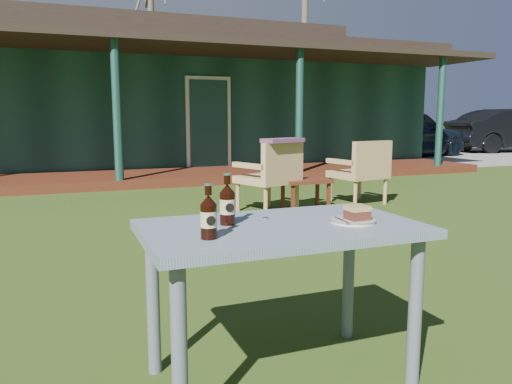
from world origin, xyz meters
name	(u,v)px	position (x,y,z in m)	size (l,w,h in m)	color
ground	(193,276)	(0.00, 0.00, 0.00)	(80.00, 80.00, 0.00)	#334916
pavilion	(96,99)	(0.00, 9.39, 1.61)	(15.80, 8.30, 3.45)	#163A32
gravel_strip	(457,155)	(10.50, 8.50, 0.01)	(9.00, 6.00, 0.02)	gray
tree_mid	(151,32)	(3.00, 18.50, 4.75)	(0.28, 0.28, 9.50)	brown
tree_right	(305,18)	(9.50, 17.00, 5.50)	(0.28, 0.28, 11.00)	brown
car_near	(405,133)	(8.57, 8.56, 0.72)	(1.70, 4.23, 1.44)	black
cafe_table	(281,247)	(0.00, -1.60, 0.62)	(1.20, 0.70, 0.72)	slate
plate	(353,220)	(0.31, -1.68, 0.73)	(0.20, 0.20, 0.01)	silver
cake_slice	(357,212)	(0.33, -1.69, 0.77)	(0.09, 0.09, 0.06)	#4F2319
fork	(341,220)	(0.25, -1.69, 0.74)	(0.01, 0.14, 0.00)	silver
cola_bottle_near	(227,204)	(-0.22, -1.52, 0.81)	(0.07, 0.07, 0.23)	black
cola_bottle_far	(209,217)	(-0.37, -1.74, 0.81)	(0.06, 0.07, 0.22)	black
bottle_cap	(266,218)	(-0.02, -1.48, 0.72)	(0.03, 0.03, 0.01)	silver
armchair_left	(272,173)	(1.56, 2.12, 0.49)	(0.83, 0.80, 0.88)	tan
armchair_right	(363,169)	(2.92, 2.19, 0.49)	(0.74, 0.71, 0.87)	tan
floral_throw	(283,140)	(1.62, 1.95, 0.90)	(0.56, 0.22, 0.05)	#6B3A62
side_table	(306,184)	(2.00, 2.06, 0.34)	(0.60, 0.40, 0.40)	#4F2213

